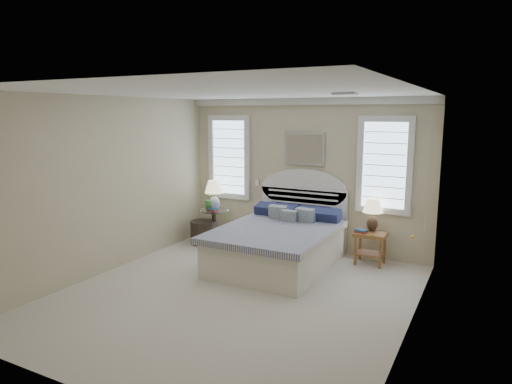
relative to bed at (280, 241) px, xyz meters
The scene contains 21 objects.
floor 1.51m from the bed, 90.00° to the right, with size 4.50×5.00×0.01m, color #BCB1A1.
ceiling 2.74m from the bed, 90.00° to the right, with size 4.50×5.00×0.01m, color white.
wall_back 1.42m from the bed, 90.00° to the left, with size 4.50×0.02×2.70m, color #C3B692.
wall_left 2.85m from the bed, 147.06° to the right, with size 0.02×5.00×2.70m, color #C3B692.
wall_right 2.85m from the bed, 32.94° to the right, with size 0.02×5.00×2.70m, color #C3B692.
crown_molding 2.47m from the bed, 90.00° to the left, with size 4.50×0.08×0.12m, color silver.
hvac_vent 2.67m from the bed, 28.73° to the right, with size 0.30×0.20×0.02m, color #B2B2B2.
switch_plate 1.59m from the bed, 132.76° to the left, with size 0.08×0.01×0.12m, color silver.
window_left 2.22m from the bed, 146.59° to the left, with size 0.90×0.06×1.60m, color silver.
window_right 2.12m from the bed, 36.14° to the left, with size 0.90×0.06×1.60m, color silver.
painting 1.75m from the bed, 90.00° to the left, with size 0.74×0.04×0.58m, color silver.
closet_door 2.39m from the bed, ahead, with size 0.02×1.80×2.40m, color white.
bed is the anchor object (origin of this frame).
side_table_left 1.75m from the bed, 160.26° to the left, with size 0.56×0.56×0.63m.
nightstand_right 1.47m from the bed, 28.03° to the left, with size 0.50×0.40×0.53m.
floor_pot 1.85m from the bed, 166.53° to the left, with size 0.48×0.48×0.44m, color black.
lamp_left 1.85m from the bed, 159.77° to the left, with size 0.37×0.37×0.57m.
lamp_right 1.60m from the bed, 32.68° to the left, with size 0.37×0.37×0.54m.
potted_plant 1.87m from the bed, 160.80° to the left, with size 0.25×0.25×0.45m, color #417C31.
books_left 1.72m from the bed, 162.41° to the left, with size 0.21×0.18×0.05m.
books_right 1.33m from the bed, 28.28° to the left, with size 0.22×0.18×0.05m.
Camera 1 is at (2.97, -5.05, 2.44)m, focal length 32.00 mm.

